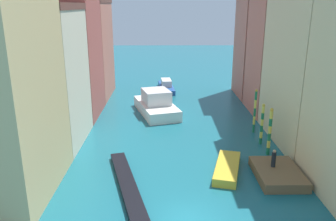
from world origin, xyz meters
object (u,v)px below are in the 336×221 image
object	(u,v)px
mooring_pole_0	(270,131)
motorboat_1	(227,168)
waterfront_dock	(278,174)
person_on_dock	(274,159)
mooring_pole_2	(255,111)
vaporetto_white	(156,105)
mooring_pole_1	(262,124)
gondola_black	(127,184)
motorboat_0	(166,86)

from	to	relation	value
mooring_pole_0	motorboat_1	bearing A→B (deg)	-142.11
waterfront_dock	person_on_dock	world-z (taller)	person_on_dock
mooring_pole_2	vaporetto_white	distance (m)	13.04
mooring_pole_1	gondola_black	bearing A→B (deg)	-146.24
waterfront_dock	vaporetto_white	world-z (taller)	vaporetto_white
waterfront_dock	motorboat_1	world-z (taller)	waterfront_dock
person_on_dock	mooring_pole_1	distance (m)	6.72
mooring_pole_0	gondola_black	size ratio (longest dim) A/B	0.42
vaporetto_white	mooring_pole_0	bearing A→B (deg)	-50.18
mooring_pole_2	vaporetto_white	size ratio (longest dim) A/B	0.50
waterfront_dock	motorboat_1	distance (m)	4.06
mooring_pole_1	motorboat_1	bearing A→B (deg)	-126.46
waterfront_dock	person_on_dock	bearing A→B (deg)	118.35
gondola_black	waterfront_dock	bearing A→B (deg)	6.21
waterfront_dock	mooring_pole_1	bearing A→B (deg)	85.59
person_on_dock	motorboat_0	size ratio (longest dim) A/B	0.19
waterfront_dock	mooring_pole_2	xyz separation A→B (m)	(0.66, 10.43, 2.10)
person_on_dock	motorboat_1	world-z (taller)	person_on_dock
person_on_dock	mooring_pole_2	xyz separation A→B (m)	(0.92, 9.93, 1.02)
mooring_pole_0	vaporetto_white	size ratio (longest dim) A/B	0.47
waterfront_dock	motorboat_0	size ratio (longest dim) A/B	0.64
vaporetto_white	gondola_black	size ratio (longest dim) A/B	0.90
motorboat_0	vaporetto_white	bearing A→B (deg)	-96.22
person_on_dock	motorboat_1	distance (m)	3.86
mooring_pole_0	mooring_pole_2	xyz separation A→B (m)	(0.11, 5.86, 0.16)
motorboat_1	waterfront_dock	bearing A→B (deg)	-15.70
person_on_dock	mooring_pole_2	size ratio (longest dim) A/B	0.31
gondola_black	motorboat_1	size ratio (longest dim) A/B	1.81
waterfront_dock	gondola_black	distance (m)	12.17
gondola_black	vaporetto_white	bearing A→B (deg)	84.33
waterfront_dock	mooring_pole_1	xyz separation A→B (m)	(0.55, 7.14, 1.78)
motorboat_0	mooring_pole_2	bearing A→B (deg)	-64.35
person_on_dock	mooring_pole_2	world-z (taller)	mooring_pole_2
vaporetto_white	waterfront_dock	bearing A→B (deg)	-59.68
mooring_pole_0	motorboat_1	xyz separation A→B (m)	(-4.46, -3.47, -1.98)
waterfront_dock	motorboat_1	size ratio (longest dim) A/B	0.86
gondola_black	mooring_pole_2	bearing A→B (deg)	42.66
person_on_dock	vaporetto_white	size ratio (longest dim) A/B	0.15
waterfront_dock	gondola_black	size ratio (longest dim) A/B	0.47
gondola_black	motorboat_0	size ratio (longest dim) A/B	1.35
motorboat_0	person_on_dock	bearing A→B (deg)	-73.90
person_on_dock	motorboat_1	xyz separation A→B (m)	(-3.64, 0.60, -1.12)
waterfront_dock	gondola_black	world-z (taller)	waterfront_dock
waterfront_dock	person_on_dock	xyz separation A→B (m)	(-0.27, 0.50, 1.08)
gondola_black	motorboat_1	xyz separation A→B (m)	(8.18, 2.42, 0.11)
gondola_black	mooring_pole_1	bearing A→B (deg)	33.76
vaporetto_white	gondola_black	xyz separation A→B (m)	(-1.87, -18.81, -0.90)
mooring_pole_1	vaporetto_white	distance (m)	14.98
vaporetto_white	motorboat_1	size ratio (longest dim) A/B	1.64
person_on_dock	motorboat_0	distance (m)	30.93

